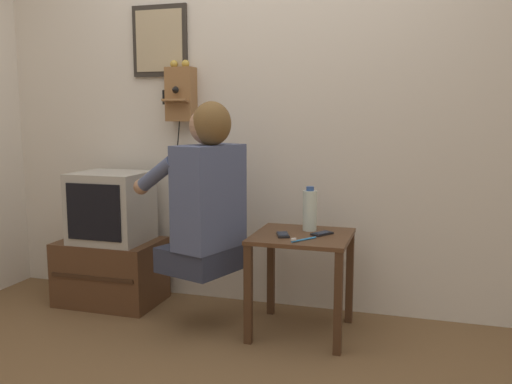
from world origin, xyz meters
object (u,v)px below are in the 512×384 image
(person, at_px, (205,194))
(water_bottle, at_px, (310,210))
(television, at_px, (111,207))
(cell_phone_held, at_px, (283,235))
(wall_phone_antique, at_px, (181,94))
(toothbrush, at_px, (302,240))
(cell_phone_spare, at_px, (322,234))
(framed_picture, at_px, (160,41))

(person, relative_size, water_bottle, 3.78)
(person, xyz_separation_m, television, (-0.73, 0.22, -0.15))
(television, bearing_deg, cell_phone_held, -8.71)
(person, distance_m, television, 0.78)
(television, xyz_separation_m, water_bottle, (1.26, -0.00, 0.05))
(wall_phone_antique, distance_m, cell_phone_held, 1.16)
(television, xyz_separation_m, toothbrush, (1.28, -0.26, -0.06))
(cell_phone_spare, bearing_deg, toothbrush, -79.37)
(person, height_order, toothbrush, person)
(television, height_order, framed_picture, framed_picture)
(person, xyz_separation_m, cell_phone_held, (0.42, 0.05, -0.21))
(person, distance_m, water_bottle, 0.59)
(television, height_order, wall_phone_antique, wall_phone_antique)
(cell_phone_held, bearing_deg, person, 166.28)
(wall_phone_antique, height_order, water_bottle, wall_phone_antique)
(person, xyz_separation_m, framed_picture, (-0.50, 0.50, 0.89))
(cell_phone_held, relative_size, water_bottle, 0.55)
(person, height_order, wall_phone_antique, wall_phone_antique)
(person, height_order, framed_picture, framed_picture)
(cell_phone_held, distance_m, cell_phone_spare, 0.21)
(cell_phone_spare, bearing_deg, television, -150.33)
(television, xyz_separation_m, cell_phone_held, (1.15, -0.18, -0.06))
(framed_picture, relative_size, water_bottle, 1.79)
(television, relative_size, framed_picture, 0.99)
(wall_phone_antique, relative_size, framed_picture, 1.70)
(person, height_order, cell_phone_spare, person)
(person, relative_size, cell_phone_held, 6.82)
(cell_phone_held, distance_m, toothbrush, 0.15)
(wall_phone_antique, bearing_deg, water_bottle, -14.74)
(wall_phone_antique, relative_size, cell_phone_spare, 5.51)
(wall_phone_antique, xyz_separation_m, water_bottle, (0.88, -0.23, -0.65))
(television, xyz_separation_m, wall_phone_antique, (0.38, 0.23, 0.70))
(television, bearing_deg, cell_phone_spare, -3.80)
(person, relative_size, television, 2.12)
(television, relative_size, water_bottle, 1.78)
(person, distance_m, framed_picture, 1.14)
(cell_phone_held, bearing_deg, cell_phone_spare, 3.95)
(cell_phone_held, height_order, toothbrush, toothbrush)
(framed_picture, bearing_deg, person, -44.72)
(television, bearing_deg, wall_phone_antique, 30.80)
(framed_picture, bearing_deg, cell_phone_held, -25.89)
(wall_phone_antique, relative_size, cell_phone_held, 5.49)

